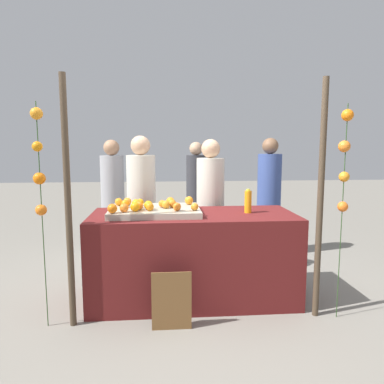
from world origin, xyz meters
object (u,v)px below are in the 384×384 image
Objects in this scene: orange_0 at (172,203)px; vendor_left at (142,212)px; stall_counter at (193,257)px; juice_bottle at (248,202)px; chalkboard_sign at (172,301)px; vendor_right at (210,213)px; orange_1 at (162,204)px.

orange_0 is 0.79m from vendor_left.
orange_0 reaches higher than stall_counter.
stall_counter is at bearing -179.62° from juice_bottle.
orange_0 is 0.34× the size of juice_bottle.
orange_0 is 0.99m from chalkboard_sign.
vendor_left reaches higher than stall_counter.
chalkboard_sign is at bearing -76.48° from vendor_left.
stall_counter is 0.97m from vendor_left.
vendor_right is (0.47, 0.63, -0.23)m from orange_0.
orange_0 is 1.10× the size of orange_1.
vendor_left reaches higher than vendor_right.
juice_bottle is 1.34m from vendor_left.
orange_0 is at bearing 177.50° from juice_bottle.
vendor_right reaches higher than stall_counter.
vendor_right is (0.82, -0.04, -0.02)m from vendor_left.
juice_bottle is (0.87, -0.05, 0.02)m from orange_1.
juice_bottle is at bearing -3.10° from orange_1.
stall_counter is at bearing -111.45° from vendor_right.
juice_bottle is 0.14× the size of vendor_left.
chalkboard_sign is (-0.03, -0.65, -0.74)m from orange_0.
orange_1 is at bearing 172.33° from orange_0.
chalkboard_sign is 1.47m from vendor_right.
vendor_left is 0.82m from vendor_right.
vendor_left is at bearing 110.50° from orange_1.
chalkboard_sign is at bearing -83.90° from orange_1.
vendor_right is at bearing 47.25° from orange_1.
vendor_left is (-0.56, 0.71, 0.34)m from stall_counter.
chalkboard_sign is (-0.24, -0.61, -0.20)m from stall_counter.
orange_0 is at bearing 169.90° from stall_counter.
stall_counter is at bearing -51.99° from vendor_left.
orange_1 reaches higher than stall_counter.
stall_counter is at bearing -9.32° from orange_1.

